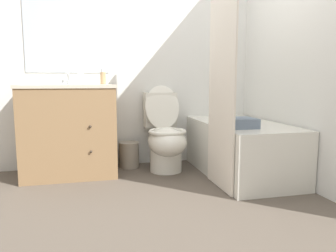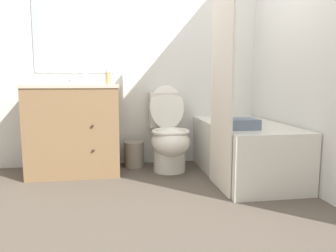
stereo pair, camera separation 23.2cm
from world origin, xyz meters
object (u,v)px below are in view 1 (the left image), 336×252
(vanity_cabinet, at_px, (69,129))
(sink_faucet, at_px, (69,81))
(toilet, at_px, (165,137))
(bathtub, at_px, (241,148))
(hand_towel_folded, at_px, (31,82))
(tissue_box, at_px, (81,80))
(wastebasket, at_px, (129,155))
(soap_dispenser, at_px, (103,78))
(bath_towel_folded, at_px, (240,123))

(vanity_cabinet, relative_size, sink_faucet, 6.32)
(toilet, xyz_separation_m, bathtub, (0.70, -0.32, -0.09))
(bathtub, bearing_deg, vanity_cabinet, 166.62)
(vanity_cabinet, distance_m, hand_towel_folded, 0.58)
(vanity_cabinet, xyz_separation_m, toilet, (0.95, -0.07, -0.11))
(bathtub, height_order, tissue_box, tissue_box)
(bathtub, distance_m, hand_towel_folded, 2.08)
(tissue_box, bearing_deg, vanity_cabinet, -160.01)
(wastebasket, xyz_separation_m, tissue_box, (-0.47, -0.09, 0.80))
(sink_faucet, relative_size, wastebasket, 0.52)
(vanity_cabinet, bearing_deg, sink_faucet, 90.00)
(tissue_box, bearing_deg, wastebasket, 10.73)
(tissue_box, bearing_deg, sink_faucet, 126.94)
(vanity_cabinet, distance_m, tissue_box, 0.50)
(tissue_box, xyz_separation_m, soap_dispenser, (0.22, 0.03, 0.02))
(toilet, distance_m, tissue_box, 1.02)
(toilet, xyz_separation_m, tissue_box, (-0.83, 0.12, 0.59))
(toilet, relative_size, wastebasket, 3.21)
(toilet, distance_m, hand_towel_folded, 1.38)
(wastebasket, bearing_deg, toilet, -30.37)
(vanity_cabinet, distance_m, bath_towel_folded, 1.64)
(sink_faucet, distance_m, bathtub, 1.87)
(tissue_box, bearing_deg, hand_towel_folded, -156.10)
(soap_dispenser, height_order, hand_towel_folded, soap_dispenser)
(bathtub, xyz_separation_m, bath_towel_folded, (-0.17, -0.31, 0.30))
(soap_dispenser, bearing_deg, wastebasket, 14.06)
(sink_faucet, bearing_deg, vanity_cabinet, -90.00)
(sink_faucet, bearing_deg, wastebasket, -7.03)
(toilet, relative_size, soap_dispenser, 5.78)
(sink_faucet, relative_size, bath_towel_folded, 0.52)
(vanity_cabinet, height_order, bathtub, vanity_cabinet)
(sink_faucet, distance_m, toilet, 1.15)
(vanity_cabinet, xyz_separation_m, hand_towel_folded, (-0.31, -0.15, 0.47))
(wastebasket, bearing_deg, bathtub, -26.63)
(vanity_cabinet, distance_m, soap_dispenser, 0.61)
(bathtub, height_order, wastebasket, bathtub)
(hand_towel_folded, bearing_deg, tissue_box, 23.90)
(sink_faucet, bearing_deg, hand_towel_folded, -130.94)
(toilet, bearing_deg, soap_dispenser, 166.83)
(wastebasket, bearing_deg, soap_dispenser, -165.94)
(soap_dispenser, bearing_deg, sink_faucet, 157.97)
(bathtub, distance_m, soap_dispenser, 1.55)
(vanity_cabinet, bearing_deg, soap_dispenser, 11.68)
(wastebasket, bearing_deg, sink_faucet, 172.97)
(vanity_cabinet, height_order, sink_faucet, sink_faucet)
(tissue_box, xyz_separation_m, hand_towel_folded, (-0.43, -0.19, -0.02))
(toilet, xyz_separation_m, hand_towel_folded, (-1.26, -0.07, 0.57))
(soap_dispenser, bearing_deg, bath_towel_folded, -34.40)
(vanity_cabinet, distance_m, toilet, 0.96)
(sink_faucet, xyz_separation_m, tissue_box, (0.12, -0.16, 0.01))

